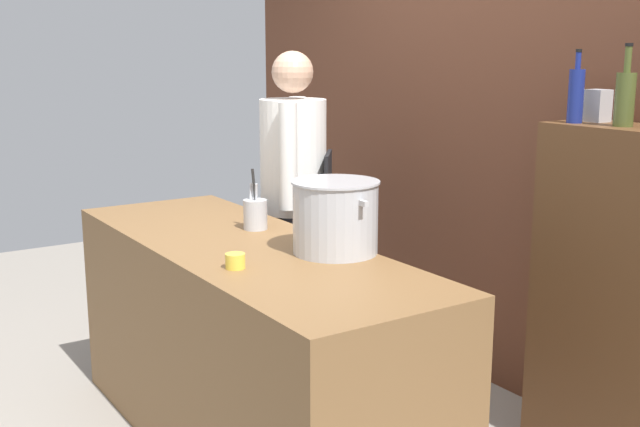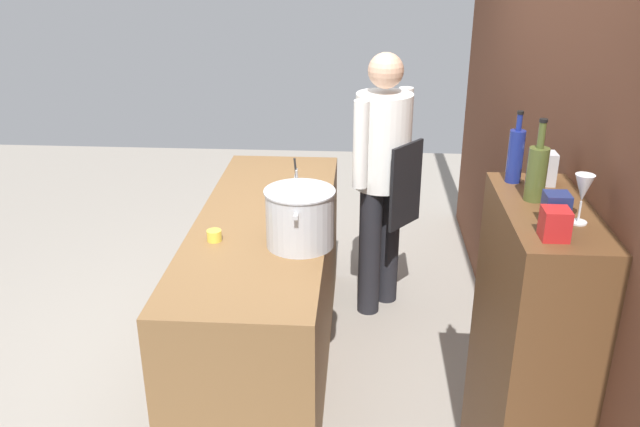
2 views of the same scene
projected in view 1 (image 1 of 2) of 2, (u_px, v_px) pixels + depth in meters
brick_back_panel at (499, 84)px, 3.76m from camera, size 4.40×0.10×3.00m
prep_counter at (247, 349)px, 3.23m from camera, size 2.08×0.70×0.90m
bar_cabinet at (632, 305)px, 3.03m from camera, size 0.76×0.32×1.38m
chef at (294, 188)px, 4.01m from camera, size 0.45×0.42×1.66m
stockpot_large at (335, 217)px, 2.97m from camera, size 0.40×0.34×0.28m
utensil_crock at (255, 214)px, 3.37m from camera, size 0.10×0.10×0.27m
butter_jar at (235, 261)px, 2.78m from camera, size 0.07×0.07×0.05m
wine_bottle_olive at (625, 97)px, 2.91m from camera, size 0.07×0.07×0.31m
wine_bottle_cobalt at (576, 95)px, 3.05m from camera, size 0.06×0.06×0.29m
spice_tin_silver at (598, 106)px, 3.10m from camera, size 0.08×0.08×0.13m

